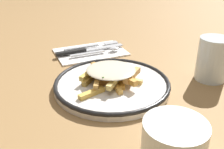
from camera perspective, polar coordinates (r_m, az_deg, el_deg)
The scene contains 9 objects.
ground_plane at distance 0.60m, azimuth 0.00°, elevation -2.89°, with size 2.60×2.60×0.00m, color olive.
plate at distance 0.60m, azimuth 0.00°, elevation -2.06°, with size 0.26×0.26×0.02m.
fries_heap at distance 0.59m, azimuth -0.20°, elevation 0.19°, with size 0.15×0.17×0.03m.
napkin at distance 0.80m, azimuth -4.67°, elevation 5.00°, with size 0.13×0.20×0.01m, color white.
fork at distance 0.83m, azimuth -4.39°, elevation 6.22°, with size 0.03×0.18×0.01m.
knife at distance 0.79m, azimuth -5.97°, elevation 5.27°, with size 0.04×0.21×0.01m.
spoon at distance 0.78m, azimuth -1.74°, elevation 5.23°, with size 0.03×0.15×0.01m.
water_glass at distance 0.67m, azimuth 20.90°, elevation 3.14°, with size 0.07×0.07×0.10m, color silver.
coffee_mug at distance 0.40m, azimuth 13.22°, elevation -14.50°, with size 0.12×0.09×0.07m.
Camera 1 is at (0.50, -0.17, 0.30)m, focal length 42.34 mm.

